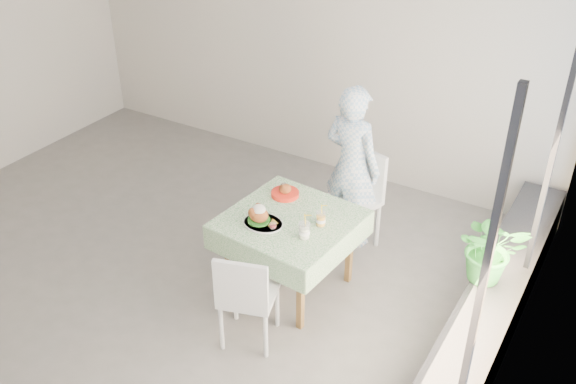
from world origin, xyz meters
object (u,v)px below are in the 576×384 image
Objects in this scene: cafe_table at (290,245)px; chair_far at (350,218)px; main_dish at (261,218)px; chair_near at (249,312)px; potted_plant at (491,248)px; diner at (352,167)px; juice_cup_orange at (321,219)px.

chair_far is at bearing 78.89° from cafe_table.
main_dish is (-0.16, -0.20, 0.34)m from cafe_table.
cafe_table is 0.76m from chair_near.
main_dish is at bearing -162.05° from potted_plant.
chair_far is at bearing 130.13° from diner.
chair_far is 2.86× the size of main_dish.
cafe_table is 0.89m from chair_far.
diner is (0.06, 1.69, 0.54)m from chair_near.
chair_far reaches higher than cafe_table.
diner is at bearing 158.45° from potted_plant.
potted_plant is at bearing 14.06° from juice_cup_orange.
potted_plant is (1.54, 1.10, 0.52)m from chair_near.
chair_near is at bearing -105.79° from juice_cup_orange.
cafe_table is 1.27× the size of chair_near.
chair_near is 0.55× the size of diner.
chair_near is 2.58× the size of main_dish.
juice_cup_orange is at bearing -82.72° from chair_far.
potted_plant is (1.43, -0.49, 0.49)m from chair_far.
main_dish reaches higher than cafe_table.
main_dish is at bearing 112.33° from chair_near.
chair_far is at bearing 72.64° from main_dish.
cafe_table is 1.67m from potted_plant.
diner reaches higher than potted_plant.
chair_near is 0.78m from main_dish.
cafe_table is 0.44m from juice_cup_orange.
cafe_table is 3.27× the size of main_dish.
diner is (-0.06, 0.10, 0.51)m from chair_far.
chair_far is 1.59m from potted_plant.
main_dish is (-0.33, -1.06, 0.50)m from chair_far.
diner is 0.93m from juice_cup_orange.
chair_near reaches higher than cafe_table.
diner reaches higher than main_dish.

